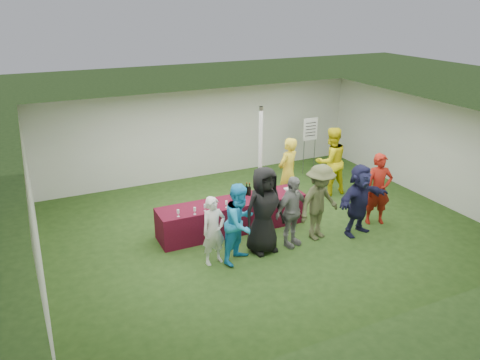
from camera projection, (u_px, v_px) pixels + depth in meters
name	position (u px, v px, depth m)	size (l,w,h in m)	color
ground	(264.00, 227.00, 11.38)	(60.00, 60.00, 0.00)	#284719
tent	(260.00, 158.00, 12.11)	(10.00, 10.00, 10.00)	white
serving_table	(232.00, 215.00, 11.15)	(3.60, 0.80, 0.75)	maroon
wine_bottles	(253.00, 190.00, 11.34)	(0.79, 0.15, 0.32)	black
wine_glasses	(229.00, 202.00, 10.67)	(2.82, 0.13, 0.16)	silver
water_bottle	(235.00, 195.00, 11.09)	(0.07, 0.07, 0.23)	silver
bar_towel	(290.00, 189.00, 11.68)	(0.25, 0.18, 0.03)	white
dump_bucket	(293.00, 190.00, 11.40)	(0.22, 0.22, 0.18)	slate
wine_list_sign	(310.00, 133.00, 14.45)	(0.50, 0.03, 1.80)	slate
staff_pourer	(288.00, 172.00, 12.30)	(0.68, 0.45, 1.88)	yellow
staff_back	(331.00, 161.00, 13.03)	(0.94, 0.73, 1.94)	yellow
customer_0	(214.00, 231.00, 9.62)	(0.54, 0.36, 1.49)	silver
customer_1	(240.00, 223.00, 9.68)	(0.84, 0.66, 1.73)	#219CDB
customer_2	(264.00, 210.00, 10.00)	(0.95, 0.62, 1.95)	black
customer_3	(292.00, 212.00, 10.29)	(0.96, 0.40, 1.65)	gray
customer_4	(319.00, 202.00, 10.58)	(1.16, 0.67, 1.80)	#4C502F
customer_5	(359.00, 200.00, 10.81)	(1.59, 0.51, 1.72)	#1D1D41
customer_6	(378.00, 189.00, 11.33)	(0.65, 0.43, 1.79)	maroon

